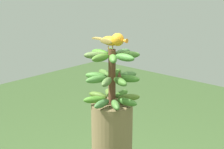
% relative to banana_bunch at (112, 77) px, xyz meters
% --- Properties ---
extents(banana_bunch, '(0.30, 0.30, 0.29)m').
position_rel_banana_bunch_xyz_m(banana_bunch, '(0.00, 0.00, 0.00)').
color(banana_bunch, brown).
rests_on(banana_bunch, banana_tree).
extents(perched_bird, '(0.06, 0.23, 0.08)m').
position_rel_banana_bunch_xyz_m(perched_bird, '(-0.01, 0.00, 0.19)').
color(perched_bird, '#C68933').
rests_on(perched_bird, banana_bunch).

